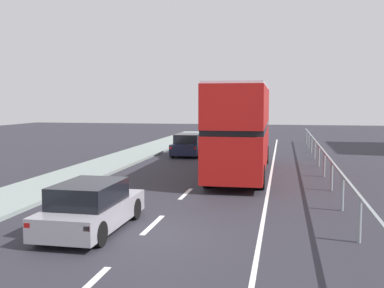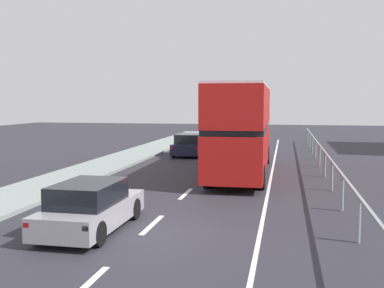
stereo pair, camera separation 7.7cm
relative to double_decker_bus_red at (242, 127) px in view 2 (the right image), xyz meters
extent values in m
cube|color=#2A2931|center=(-1.65, -10.90, -2.37)|extent=(74.41, 120.00, 0.10)
cube|color=silver|center=(-1.65, -14.61, -2.32)|extent=(0.16, 2.16, 0.01)
cube|color=silver|center=(-1.65, -10.00, -2.32)|extent=(0.16, 2.16, 0.01)
cube|color=silver|center=(-1.65, -5.40, -2.32)|extent=(0.16, 2.16, 0.01)
cube|color=silver|center=(-1.65, -0.79, -2.32)|extent=(0.16, 2.16, 0.01)
cube|color=silver|center=(-1.65, 3.81, -2.32)|extent=(0.16, 2.16, 0.01)
cube|color=silver|center=(-1.65, 8.42, -2.32)|extent=(0.16, 2.16, 0.01)
cube|color=silver|center=(-1.65, 13.02, -2.32)|extent=(0.16, 2.16, 0.01)
cube|color=silver|center=(-1.65, 17.63, -2.32)|extent=(0.16, 2.16, 0.01)
cube|color=silver|center=(1.46, -1.90, -2.32)|extent=(0.12, 46.00, 0.01)
cube|color=gray|center=(3.94, -1.90, -1.16)|extent=(0.08, 42.00, 0.08)
cylinder|color=gray|center=(3.94, -10.65, -1.74)|extent=(0.10, 0.10, 1.16)
cylinder|color=gray|center=(3.94, -7.15, -1.74)|extent=(0.10, 0.10, 1.16)
cylinder|color=gray|center=(3.94, -3.65, -1.74)|extent=(0.10, 0.10, 1.16)
cylinder|color=gray|center=(3.94, -0.15, -1.74)|extent=(0.10, 0.10, 1.16)
cylinder|color=gray|center=(3.94, 3.35, -1.74)|extent=(0.10, 0.10, 1.16)
cylinder|color=gray|center=(3.94, 6.85, -1.74)|extent=(0.10, 0.10, 1.16)
cylinder|color=gray|center=(3.94, 10.35, -1.74)|extent=(0.10, 0.10, 1.16)
cylinder|color=gray|center=(3.94, 13.85, -1.74)|extent=(0.10, 0.10, 1.16)
cylinder|color=gray|center=(3.94, 17.35, -1.74)|extent=(0.10, 0.10, 1.16)
cube|color=#AE1512|center=(0.00, -0.01, -1.03)|extent=(2.58, 11.04, 1.88)
cube|color=black|center=(0.00, -0.01, 0.03)|extent=(2.59, 10.60, 0.24)
cube|color=#AE1512|center=(0.00, -0.01, 1.03)|extent=(2.58, 11.04, 1.77)
cube|color=silver|center=(0.00, -0.01, 1.96)|extent=(2.53, 10.82, 0.10)
cube|color=black|center=(-0.07, 5.48, -0.94)|extent=(2.19, 0.07, 1.31)
cube|color=yellow|center=(-0.07, 5.48, 1.47)|extent=(1.46, 0.06, 0.28)
cylinder|color=black|center=(-1.17, 4.08, -1.82)|extent=(0.29, 1.00, 1.00)
cylinder|color=black|center=(1.06, 4.11, -1.82)|extent=(0.29, 1.00, 1.00)
cylinder|color=black|center=(-1.06, -3.93, -1.82)|extent=(0.29, 1.00, 1.00)
cylinder|color=black|center=(1.17, -3.90, -1.82)|extent=(0.29, 1.00, 1.00)
cube|color=gray|center=(-3.15, -10.85, -1.84)|extent=(1.75, 4.14, 0.60)
cube|color=black|center=(-3.15, -11.06, -1.24)|extent=(1.53, 2.28, 0.59)
cube|color=red|center=(-3.93, -12.88, -1.69)|extent=(0.16, 0.06, 0.12)
cube|color=red|center=(-2.41, -12.89, -1.69)|extent=(0.16, 0.06, 0.12)
cylinder|color=black|center=(-3.92, -9.48, -2.00)|extent=(0.21, 0.64, 0.64)
cylinder|color=black|center=(-2.36, -9.50, -2.00)|extent=(0.21, 0.64, 0.64)
cylinder|color=black|center=(-3.94, -12.21, -2.00)|extent=(0.21, 0.64, 0.64)
cylinder|color=black|center=(-2.39, -12.22, -2.00)|extent=(0.21, 0.64, 0.64)
cube|color=#171C32|center=(-4.11, 7.27, -1.80)|extent=(1.86, 4.33, 0.67)
cube|color=black|center=(-4.10, 7.05, -1.18)|extent=(1.60, 2.40, 0.58)
cube|color=red|center=(-4.83, 5.13, -1.63)|extent=(0.16, 0.06, 0.12)
cube|color=red|center=(-3.28, 5.17, -1.63)|extent=(0.16, 0.06, 0.12)
cylinder|color=black|center=(-4.94, 8.69, -2.00)|extent=(0.22, 0.64, 0.64)
cylinder|color=black|center=(-3.35, 8.73, -2.00)|extent=(0.22, 0.64, 0.64)
cylinder|color=black|center=(-4.87, 5.80, -2.00)|extent=(0.22, 0.64, 0.64)
cylinder|color=black|center=(-3.28, 5.84, -2.00)|extent=(0.22, 0.64, 0.64)
camera|label=1|loc=(2.00, -22.74, 1.25)|focal=43.54mm
camera|label=2|loc=(2.08, -22.72, 1.25)|focal=43.54mm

